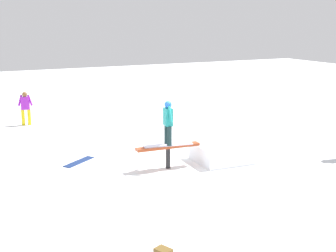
# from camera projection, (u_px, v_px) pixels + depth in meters

# --- Properties ---
(ground_plane) EXTENTS (60.00, 60.00, 0.00)m
(ground_plane) POSITION_uv_depth(u_px,v_px,m) (168.00, 168.00, 14.24)
(ground_plane) COLOR white
(rail_feature) EXTENTS (2.03, 0.39, 0.72)m
(rail_feature) POSITION_uv_depth(u_px,v_px,m) (168.00, 149.00, 14.11)
(rail_feature) COLOR black
(rail_feature) RESTS_ON ground
(snow_kicker_ramp) EXTENTS (1.88, 1.60, 0.57)m
(snow_kicker_ramp) POSITION_uv_depth(u_px,v_px,m) (224.00, 152.00, 14.92)
(snow_kicker_ramp) COLOR white
(snow_kicker_ramp) RESTS_ON ground
(main_rider_on_rail) EXTENTS (1.55, 0.73, 1.36)m
(main_rider_on_rail) POSITION_uv_depth(u_px,v_px,m) (168.00, 124.00, 13.93)
(main_rider_on_rail) COLOR white
(main_rider_on_rail) RESTS_ON rail_feature
(bystander_purple) EXTENTS (0.61, 0.31, 1.44)m
(bystander_purple) POSITION_uv_depth(u_px,v_px,m) (25.00, 107.00, 19.83)
(bystander_purple) COLOR yellow
(bystander_purple) RESTS_ON ground
(loose_snowboard_navy) EXTENTS (1.18, 0.97, 0.02)m
(loose_snowboard_navy) POSITION_uv_depth(u_px,v_px,m) (79.00, 162.00, 14.84)
(loose_snowboard_navy) COLOR navy
(loose_snowboard_navy) RESTS_ON ground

